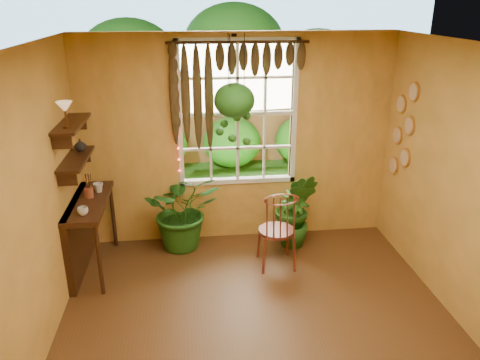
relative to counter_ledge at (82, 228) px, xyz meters
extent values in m
plane|color=#503217|center=(1.91, -1.60, -0.55)|extent=(4.50, 4.50, 0.00)
plane|color=white|center=(1.91, -1.60, 2.15)|extent=(4.50, 4.50, 0.00)
plane|color=#E8AB4F|center=(1.91, 0.65, 0.80)|extent=(4.00, 0.00, 4.00)
plane|color=#E8AB4F|center=(-0.09, -1.60, 0.80)|extent=(0.00, 4.50, 4.50)
cube|color=white|center=(1.91, 0.68, 1.15)|extent=(1.52, 0.10, 1.86)
cube|color=white|center=(1.91, 0.71, 1.15)|extent=(1.38, 0.01, 1.78)
cylinder|color=#3B2410|center=(1.91, 0.57, 2.03)|extent=(1.70, 0.04, 0.04)
cube|color=#3B2410|center=(0.11, 0.00, 0.32)|extent=(0.40, 1.20, 0.06)
cube|color=#3B2410|center=(-0.05, 0.00, -0.10)|extent=(0.08, 1.18, 0.90)
cylinder|color=#3B2410|center=(0.27, -0.55, -0.12)|extent=(0.05, 0.05, 0.86)
cylinder|color=#3B2410|center=(0.27, 0.55, -0.12)|extent=(0.05, 0.05, 0.86)
cube|color=#3B2410|center=(0.03, 0.00, 0.85)|extent=(0.25, 0.90, 0.04)
cube|color=#3B2410|center=(0.03, 0.00, 1.25)|extent=(0.25, 0.90, 0.04)
cube|color=#235D1A|center=(1.91, 5.65, -0.57)|extent=(14.00, 10.00, 0.04)
cube|color=#976B47|center=(1.91, 3.85, 0.35)|extent=(12.00, 0.10, 1.80)
plane|color=#85B8DE|center=(1.91, 7.45, 1.00)|extent=(12.00, 0.00, 12.00)
cylinder|color=#652C16|center=(2.29, -0.16, -0.09)|extent=(0.44, 0.44, 0.04)
torus|color=#652C16|center=(2.29, -0.35, 0.40)|extent=(0.41, 0.04, 0.41)
imported|color=#194913|center=(1.17, 0.42, -0.02)|extent=(1.02, 0.91, 1.05)
imported|color=#194913|center=(2.64, 0.39, -0.06)|extent=(0.64, 0.56, 0.99)
imported|color=#194913|center=(2.59, 0.29, -0.18)|extent=(0.53, 0.53, 0.74)
ellipsoid|color=black|center=(1.83, 0.29, 1.33)|extent=(0.28, 0.28, 0.17)
ellipsoid|color=#194913|center=(1.83, 0.29, 1.40)|extent=(0.48, 0.48, 0.41)
imported|color=silver|center=(0.13, -0.40, 0.39)|extent=(0.14, 0.14, 0.09)
imported|color=beige|center=(0.19, 0.23, 0.40)|extent=(0.15, 0.15, 0.11)
cylinder|color=brown|center=(0.11, 0.07, 0.41)|extent=(0.10, 0.10, 0.12)
imported|color=#B2AD99|center=(0.04, 0.25, 0.94)|extent=(0.17, 0.17, 0.14)
cylinder|color=#533117|center=(0.05, -0.25, 1.28)|extent=(0.09, 0.09, 0.03)
cylinder|color=#533117|center=(0.05, -0.25, 1.37)|extent=(0.02, 0.02, 0.16)
cone|color=slate|center=(0.05, -0.25, 1.48)|extent=(0.16, 0.16, 0.11)
camera|label=1|loc=(1.27, -5.08, 2.50)|focal=35.00mm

